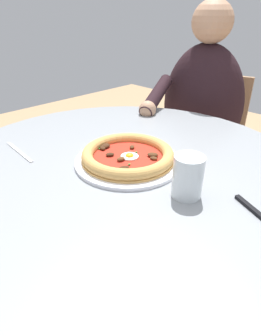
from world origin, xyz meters
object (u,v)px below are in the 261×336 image
at_px(pizza_on_plate, 128,156).
at_px(cafe_chair_diner, 205,139).
at_px(diner_person, 196,146).
at_px(fork_utensil, 19,152).
at_px(steak_knife, 259,215).
at_px(dining_table, 124,203).
at_px(water_glass, 187,179).

height_order(pizza_on_plate, cafe_chair_diner, cafe_chair_diner).
bearing_deg(diner_person, fork_utensil, -4.92).
bearing_deg(steak_knife, dining_table, -83.95).
relative_size(water_glass, cafe_chair_diner, 0.12).
bearing_deg(water_glass, diner_person, -149.42).
relative_size(dining_table, pizza_on_plate, 3.56).
relative_size(water_glass, diner_person, 0.09).
distance_m(diner_person, cafe_chair_diner, 0.14).
distance_m(dining_table, water_glass, 0.29).
relative_size(dining_table, water_glass, 10.54).
bearing_deg(water_glass, steak_knife, 106.52).
xyz_separation_m(fork_utensil, cafe_chair_diner, (-1.00, 0.04, -0.25)).
bearing_deg(diner_person, cafe_chair_diner, -165.36).
xyz_separation_m(water_glass, fork_utensil, (0.17, -0.48, -0.04)).
distance_m(pizza_on_plate, fork_utensil, 0.33).
xyz_separation_m(steak_knife, cafe_chair_diner, (-0.78, -0.60, -0.25)).
distance_m(dining_table, steak_knife, 0.40).
relative_size(water_glass, fork_utensil, 0.57).
xyz_separation_m(pizza_on_plate, water_glass, (0.01, 0.21, 0.02)).
bearing_deg(fork_utensil, cafe_chair_diner, 177.72).
xyz_separation_m(water_glass, cafe_chair_diner, (-0.82, -0.44, -0.29)).
relative_size(dining_table, steak_knife, 5.61).
relative_size(water_glass, steak_knife, 0.53).
bearing_deg(pizza_on_plate, cafe_chair_diner, -163.82).
bearing_deg(fork_utensil, pizza_on_plate, 124.32).
relative_size(dining_table, diner_person, 0.90).
xyz_separation_m(water_glass, diner_person, (-0.69, -0.41, -0.28)).
height_order(fork_utensil, diner_person, diner_person).
height_order(dining_table, steak_knife, steak_knife).
bearing_deg(cafe_chair_diner, dining_table, 15.34).
bearing_deg(steak_knife, fork_utensil, -71.03).
relative_size(steak_knife, diner_person, 0.16).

